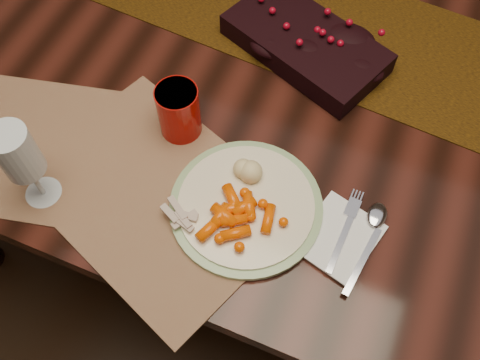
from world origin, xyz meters
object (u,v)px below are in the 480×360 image
at_px(napkin, 339,237).
at_px(turkey_shreds, 177,211).
at_px(placemat_main, 157,195).
at_px(dining_table, 294,179).
at_px(red_cup, 179,111).
at_px(centerpiece, 306,41).
at_px(mashed_potatoes, 255,166).
at_px(wine_glass, 26,167).
at_px(dinner_plate, 246,206).
at_px(baby_carrots, 237,221).

bearing_deg(napkin, turkey_shreds, -150.54).
height_order(placemat_main, turkey_shreds, turkey_shreds).
bearing_deg(turkey_shreds, napkin, 14.45).
relative_size(dining_table, placemat_main, 4.14).
distance_m(dining_table, red_cup, 0.51).
bearing_deg(napkin, centerpiece, 132.10).
height_order(mashed_potatoes, turkey_shreds, mashed_potatoes).
xyz_separation_m(placemat_main, turkey_shreds, (0.05, -0.02, 0.03)).
height_order(mashed_potatoes, wine_glass, wine_glass).
relative_size(placemat_main, dinner_plate, 1.67).
distance_m(centerpiece, napkin, 0.41).
relative_size(baby_carrots, turkey_shreds, 1.49).
bearing_deg(dinner_plate, placemat_main, -166.84).
height_order(centerpiece, turkey_shreds, centerpiece).
relative_size(centerpiece, dinner_plate, 1.23).
bearing_deg(napkin, wine_glass, -152.04).
xyz_separation_m(centerpiece, turkey_shreds, (-0.07, -0.43, -0.01)).
relative_size(baby_carrots, red_cup, 1.03).
bearing_deg(placemat_main, dining_table, 84.69).
bearing_deg(centerpiece, mashed_potatoes, -87.31).
bearing_deg(wine_glass, baby_carrots, 11.38).
height_order(dining_table, red_cup, red_cup).
bearing_deg(mashed_potatoes, turkey_shreds, -126.26).
distance_m(mashed_potatoes, turkey_shreds, 0.15).
bearing_deg(napkin, mashed_potatoes, 177.42).
height_order(centerpiece, mashed_potatoes, centerpiece).
relative_size(dining_table, napkin, 13.78).
distance_m(napkin, red_cup, 0.35).
xyz_separation_m(placemat_main, wine_glass, (-0.18, -0.07, 0.09)).
distance_m(placemat_main, turkey_shreds, 0.06).
xyz_separation_m(napkin, red_cup, (-0.34, 0.10, 0.05)).
bearing_deg(red_cup, napkin, -16.52).
xyz_separation_m(baby_carrots, red_cup, (-0.17, 0.15, 0.03)).
distance_m(placemat_main, mashed_potatoes, 0.18).
relative_size(placemat_main, napkin, 3.33).
distance_m(dinner_plate, mashed_potatoes, 0.07).
height_order(dinner_plate, mashed_potatoes, mashed_potatoes).
bearing_deg(red_cup, dinner_plate, -31.77).
bearing_deg(dining_table, placemat_main, -116.47).
bearing_deg(baby_carrots, centerpiece, 93.41).
distance_m(turkey_shreds, wine_glass, 0.25).
xyz_separation_m(dinner_plate, wine_glass, (-0.34, -0.11, 0.08)).
distance_m(centerpiece, mashed_potatoes, 0.31).
distance_m(red_cup, wine_glass, 0.27).
bearing_deg(placemat_main, dinner_plate, 34.31).
xyz_separation_m(placemat_main, red_cup, (-0.02, 0.14, 0.05)).
distance_m(centerpiece, wine_glass, 0.57).
bearing_deg(centerpiece, placemat_main, -107.47).
relative_size(placemat_main, baby_carrots, 4.05).
bearing_deg(centerpiece, turkey_shreds, -99.83).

